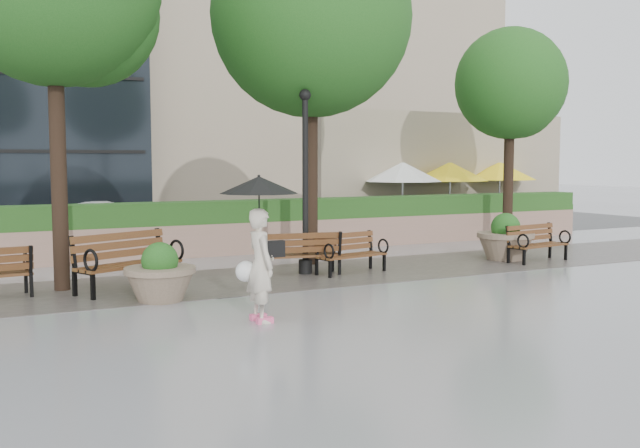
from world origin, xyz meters
name	(u,v)px	position (x,y,z in m)	size (l,w,h in m)	color
ground	(346,304)	(0.00, 0.00, 0.00)	(100.00, 100.00, 0.00)	gray
cobble_strip	(273,278)	(0.00, 3.00, 0.01)	(28.00, 3.20, 0.01)	#383330
hedge_wall	(210,228)	(0.00, 7.00, 0.66)	(24.00, 0.80, 1.35)	#987062
cafe_wall	(446,171)	(9.50, 10.00, 2.00)	(10.00, 0.60, 4.00)	tan
cafe_hedge	(475,221)	(9.00, 7.80, 0.45)	(8.00, 0.50, 0.90)	#1E4617
asphalt_street	(169,239)	(0.00, 11.00, 0.00)	(40.00, 7.00, 0.00)	black
bldg_stone	(299,8)	(10.00, 23.00, 10.00)	(18.00, 10.00, 20.00)	tan
bench_1	(128,274)	(-2.90, 2.86, 0.31)	(2.07, 1.50, 1.04)	brown
bench_2	(300,262)	(0.61, 3.07, 0.27)	(1.75, 0.94, 0.89)	brown
bench_3	(351,262)	(1.67, 2.79, 0.25)	(1.65, 0.91, 0.84)	brown
bench_4	(537,251)	(6.40, 2.35, 0.25)	(1.67, 0.86, 0.86)	brown
planter_left	(160,278)	(-2.63, 1.66, 0.39)	(1.18, 1.18, 0.99)	#7F6B56
planter_right	(505,242)	(5.96, 2.93, 0.44)	(1.33, 1.33, 1.12)	#7F6B56
lamppost	(305,194)	(0.79, 3.16, 1.67)	(0.28, 0.28, 3.80)	black
tree_1	(316,24)	(1.69, 4.45, 5.40)	(4.46, 4.46, 7.77)	black
tree_2	(513,89)	(8.45, 5.59, 4.38)	(3.24, 3.11, 6.06)	black
patio_umb_white	(403,172)	(7.07, 9.02, 1.99)	(2.50, 2.50, 2.30)	black
patio_umb_yellow_a	(450,172)	(8.91, 9.00, 1.99)	(2.50, 2.50, 2.30)	black
patio_umb_yellow_b	(500,171)	(11.36, 9.39, 1.99)	(2.50, 2.50, 2.30)	black
car_right	(110,223)	(-1.80, 10.53, 0.60)	(1.26, 3.63, 1.20)	silver
pedestrian	(260,234)	(-1.71, -0.50, 1.29)	(1.15, 1.15, 2.11)	beige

